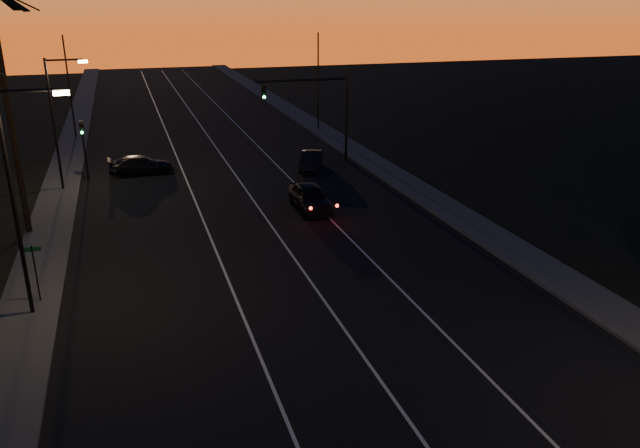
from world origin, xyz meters
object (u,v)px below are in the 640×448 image
object	(u,v)px
lead_car	(310,197)
right_car	(311,161)
signal_mast	(317,100)
cross_car	(141,165)

from	to	relation	value
lead_car	right_car	bearing A→B (deg)	72.84
signal_mast	lead_car	size ratio (longest dim) A/B	1.40
lead_car	right_car	distance (m)	9.31
cross_car	right_car	bearing A→B (deg)	-11.52
lead_car	right_car	xyz separation A→B (m)	(2.75, 8.90, -0.11)
right_car	signal_mast	bearing A→B (deg)	60.30
lead_car	cross_car	size ratio (longest dim) A/B	1.11
signal_mast	cross_car	xyz separation A→B (m)	(-13.02, 0.68, -4.11)
signal_mast	cross_car	world-z (taller)	signal_mast
lead_car	right_car	size ratio (longest dim) A/B	1.18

